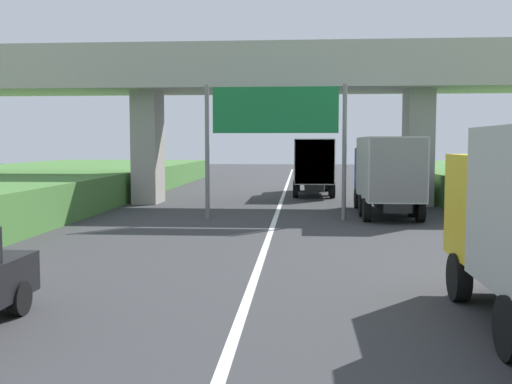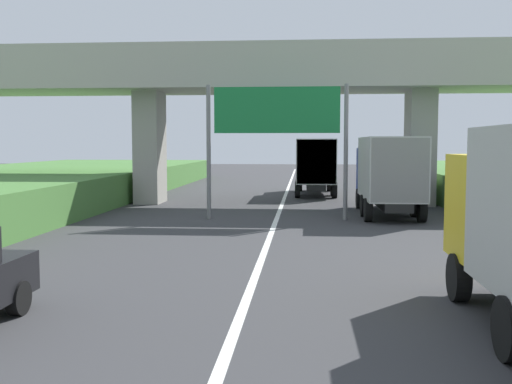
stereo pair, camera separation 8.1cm
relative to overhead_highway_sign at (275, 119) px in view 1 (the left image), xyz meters
name	(u,v)px [view 1 (the left image)]	position (x,y,z in m)	size (l,w,h in m)	color
lane_centre_stripe	(274,223)	(0.00, -1.08, -4.15)	(0.20, 101.33, 0.01)	white
overpass_bridge	(281,86)	(0.00, 6.58, 1.99)	(40.00, 4.80, 8.10)	#ADA89E
overhead_highway_sign	(275,119)	(0.00, 0.00, 0.00)	(5.88, 0.18, 5.60)	slate
truck_blue	(386,172)	(4.82, 1.82, -2.22)	(2.44, 7.30, 3.44)	black
truck_green	(313,164)	(1.83, 12.47, -2.22)	(2.44, 7.30, 3.44)	black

